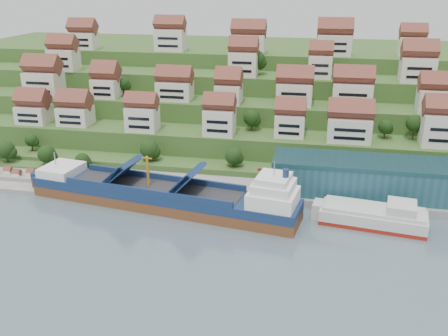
# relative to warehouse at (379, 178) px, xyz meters

# --- Properties ---
(ground) EXTENTS (300.00, 300.00, 0.00)m
(ground) POSITION_rel_warehouse_xyz_m (-52.00, -17.00, -7.20)
(ground) COLOR slate
(ground) RESTS_ON ground
(quay) EXTENTS (180.00, 14.00, 2.20)m
(quay) POSITION_rel_warehouse_xyz_m (-32.00, -2.00, -6.10)
(quay) COLOR gray
(quay) RESTS_ON ground
(pebble_beach) EXTENTS (45.00, 20.00, 1.00)m
(pebble_beach) POSITION_rel_warehouse_xyz_m (-110.00, -5.00, -6.70)
(pebble_beach) COLOR gray
(pebble_beach) RESTS_ON ground
(hillside) EXTENTS (260.00, 128.00, 31.00)m
(hillside) POSITION_rel_warehouse_xyz_m (-52.00, 86.55, 3.46)
(hillside) COLOR #2D4C1E
(hillside) RESTS_ON ground
(hillside_village) EXTENTS (154.34, 62.84, 29.15)m
(hillside_village) POSITION_rel_warehouse_xyz_m (-48.66, 42.95, 16.99)
(hillside_village) COLOR silver
(hillside_village) RESTS_ON ground
(hillside_trees) EXTENTS (140.73, 62.72, 31.57)m
(hillside_trees) POSITION_rel_warehouse_xyz_m (-59.14, 27.53, 9.59)
(hillside_trees) COLOR #1B3913
(hillside_trees) RESTS_ON ground
(warehouse) EXTENTS (60.00, 15.00, 10.00)m
(warehouse) POSITION_rel_warehouse_xyz_m (0.00, 0.00, 0.00)
(warehouse) COLOR #214E5A
(warehouse) RESTS_ON quay
(flagpole) EXTENTS (1.28, 0.16, 8.00)m
(flagpole) POSITION_rel_warehouse_xyz_m (-33.89, -7.00, -0.32)
(flagpole) COLOR gray
(flagpole) RESTS_ON quay
(beach_huts) EXTENTS (14.40, 3.70, 2.20)m
(beach_huts) POSITION_rel_warehouse_xyz_m (-112.00, -6.25, -5.10)
(beach_huts) COLOR white
(beach_huts) RESTS_ON pebble_beach
(cargo_ship) EXTENTS (78.86, 23.80, 17.28)m
(cargo_ship) POSITION_rel_warehouse_xyz_m (-57.66, -15.85, -3.91)
(cargo_ship) COLOR brown
(cargo_ship) RESTS_ON ground
(second_ship) EXTENTS (27.84, 13.61, 7.74)m
(second_ship) POSITION_rel_warehouse_xyz_m (-1.92, -15.75, -4.86)
(second_ship) COLOR maroon
(second_ship) RESTS_ON ground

